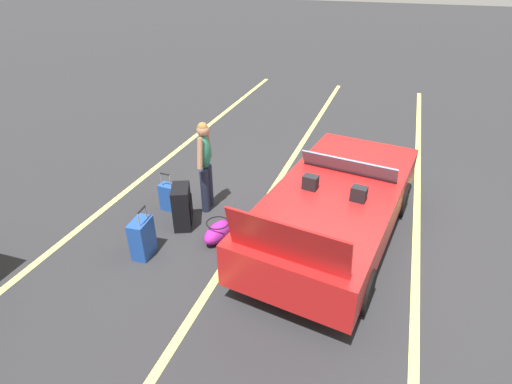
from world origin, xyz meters
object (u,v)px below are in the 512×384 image
suitcase_medium_bright (142,238)px  suitcase_small_carryon (170,197)px  duffel_bag (218,232)px  traveler_person (205,162)px  suitcase_large_black (182,207)px  convertible_car (339,202)px

suitcase_medium_bright → suitcase_small_carryon: bearing=-82.9°
duffel_bag → traveler_person: size_ratio=0.42×
suitcase_large_black → traveler_person: bearing=52.6°
convertible_car → duffel_bag: (-0.86, 1.76, -0.43)m
convertible_car → duffel_bag: 2.01m
suitcase_small_carryon → traveler_person: traveler_person is taller
suitcase_large_black → duffel_bag: 0.78m
suitcase_small_carryon → duffel_bag: size_ratio=1.10×
duffel_bag → traveler_person: bearing=35.0°
convertible_car → suitcase_large_black: bearing=113.3°
suitcase_large_black → duffel_bag: (-0.18, -0.73, -0.21)m
suitcase_medium_bright → convertible_car: bearing=-154.3°
suitcase_small_carryon → duffel_bag: bearing=-110.7°
suitcase_large_black → suitcase_medium_bright: bearing=-126.2°
suitcase_large_black → suitcase_small_carryon: size_ratio=0.97×
suitcase_small_carryon → duffel_bag: 1.32m
suitcase_large_black → traveler_person: 0.87m
suitcase_medium_bright → duffel_bag: bearing=-146.6°
duffel_bag → suitcase_small_carryon: bearing=64.9°
convertible_car → suitcase_medium_bright: 3.13m
traveler_person → convertible_car: bearing=-5.4°
convertible_car → suitcase_medium_bright: bearing=128.6°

